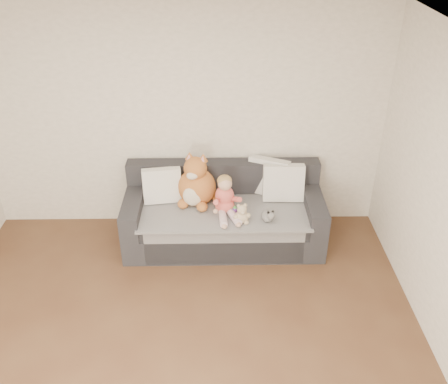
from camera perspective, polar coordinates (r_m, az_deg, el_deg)
name	(u,v)px	position (r m, az deg, el deg)	size (l,w,h in m)	color
room_shell	(169,229)	(3.78, -6.29, -4.24)	(5.00, 5.00, 5.00)	brown
sofa	(224,217)	(5.67, -0.03, -2.82)	(2.20, 0.94, 0.85)	#26262B
cushion_left	(162,185)	(5.60, -7.09, 0.75)	(0.45, 0.25, 0.40)	white
cushion_right_back	(268,177)	(5.72, 5.05, 1.77)	(0.51, 0.38, 0.44)	white
cushion_right_front	(283,183)	(5.62, 6.81, 1.08)	(0.46, 0.22, 0.43)	white
toddler	(225,198)	(5.34, 0.16, -0.73)	(0.31, 0.46, 0.45)	#DB504D
plush_cat	(197,184)	(5.51, -3.15, 0.87)	(0.49, 0.44, 0.64)	#A46D24
teddy_bear	(242,215)	(5.24, 2.06, -2.66)	(0.18, 0.14, 0.23)	tan
plush_cow	(268,216)	(5.29, 5.07, -2.73)	(0.13, 0.20, 0.16)	white
sippy_cup	(235,210)	(5.39, 1.25, -2.04)	(0.09, 0.08, 0.11)	#6E3A9F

